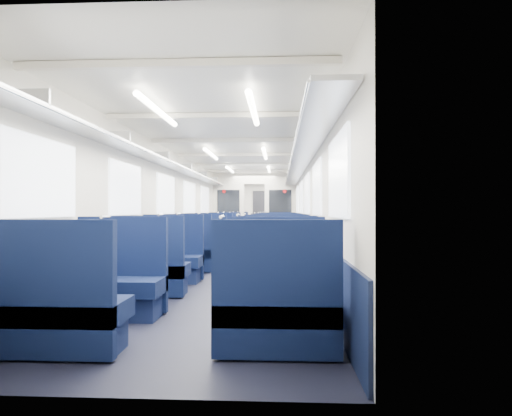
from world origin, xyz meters
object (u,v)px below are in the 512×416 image
Objects in this scene: seat_3 at (277,289)px; seat_23 at (279,231)px; seat_1 at (277,312)px; seat_6 at (171,260)px; seat_0 at (60,312)px; seat_20 at (232,232)px; seat_4 at (150,271)px; seat_9 at (278,254)px; seat_19 at (279,236)px; seat_11 at (278,249)px; seat_14 at (213,241)px; end_door at (261,213)px; seat_13 at (279,245)px; bulkhead at (254,207)px; seat_21 at (279,233)px; seat_16 at (219,238)px; seat_8 at (186,253)px; seat_5 at (278,273)px; seat_17 at (279,238)px; seat_22 at (235,231)px; seat_18 at (224,236)px; seat_7 at (278,262)px; seat_10 at (197,249)px; seat_2 at (118,285)px; seat_12 at (207,244)px; seat_15 at (279,241)px.

seat_3 is 12.51m from seat_23.
seat_6 is at bearing 115.73° from seat_1.
seat_20 is at bearing 90.00° from seat_0.
seat_4 is 1.17m from seat_6.
seat_19 is (0.00, 5.64, 0.00)m from seat_9.
seat_19 is at bearing 90.00° from seat_11.
seat_14 is 2.81m from seat_19.
seat_13 is at bearing -85.42° from end_door.
bulkhead is at bearing 85.97° from seat_0.
seat_20 is (0.00, 12.47, 0.00)m from seat_0.
seat_11 is 1.00× the size of seat_21.
seat_3 is (1.66, 1.11, 0.00)m from seat_0.
seat_21 and seat_23 have the same top height.
end_door is at bearing 84.15° from seat_16.
seat_13 is at bearing 90.00° from seat_3.
seat_6 is (-0.83, -13.67, -0.67)m from end_door.
seat_8 is (-0.83, -12.55, -0.67)m from end_door.
seat_1 and seat_9 have the same top height.
end_door is 3.73m from seat_23.
seat_5 is at bearing 53.68° from seat_0.
seat_8 is (-1.66, 4.56, 0.00)m from seat_1.
seat_11 is (0.00, 4.55, 0.00)m from seat_3.
seat_17 is (1.66, 1.34, 0.00)m from seat_14.
seat_6 is (0.00, 1.17, 0.00)m from seat_4.
seat_5 is 11.41m from seat_22.
seat_3 is at bearing -81.69° from seat_20.
seat_16 is 1.00× the size of seat_18.
seat_3 and seat_21 have the same top height.
seat_7 is 6.84m from seat_19.
seat_4 is 1.94m from seat_7.
seat_13 is (0.00, 2.27, 0.00)m from seat_9.
seat_4 is at bearing 126.14° from seat_1.
seat_10 is 1.00× the size of seat_18.
seat_0 and seat_2 have the same top height.
seat_21 is (1.66, 12.29, 0.00)m from seat_0.
seat_9 is at bearing -63.77° from seat_14.
seat_18 is at bearing 179.09° from seat_19.
seat_6 and seat_13 have the same top height.
seat_17 is (0.83, -2.49, -0.90)m from bulkhead.
end_door is 1.86× the size of seat_14.
seat_12 is 5.57m from seat_20.
seat_7 is 4.75m from seat_15.
seat_10 is at bearing 90.00° from seat_0.
seat_18 is (0.00, 5.59, 0.00)m from seat_8.
seat_14 is (0.00, 2.25, 0.00)m from seat_10.
bulkhead reaches higher than seat_4.
seat_8 is 4.92m from seat_17.
seat_20 is at bearing 90.00° from seat_6.
seat_15 is (0.83, -9.08, -0.67)m from end_door.
seat_11 and seat_14 have the same top height.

